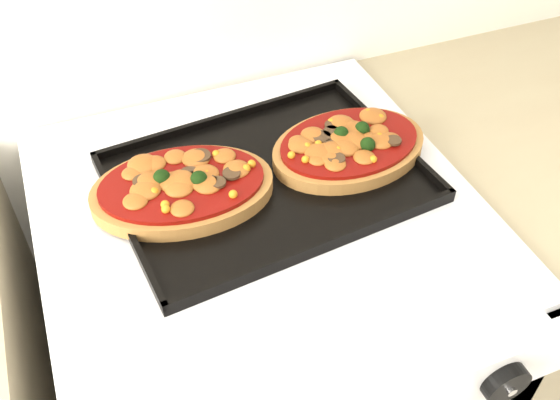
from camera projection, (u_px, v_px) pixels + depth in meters
name	position (u px, v px, depth m)	size (l,w,h in m)	color
stove	(265.00, 377.00, 1.17)	(0.60, 0.60, 0.91)	white
knob_right	(506.00, 383.00, 0.72)	(0.06, 0.06, 0.02)	black
baking_tray	(267.00, 176.00, 0.88)	(0.42, 0.31, 0.02)	black
pizza_left	(182.00, 187.00, 0.84)	(0.25, 0.17, 0.04)	#A46D38
pizza_right	(349.00, 145.00, 0.91)	(0.23, 0.16, 0.03)	#A46D38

